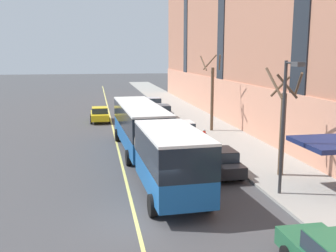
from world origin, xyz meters
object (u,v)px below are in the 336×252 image
(parked_car_black_3, at_px, (219,161))
(parked_car_white_4, at_px, (183,131))
(city_bus, at_px, (149,134))
(fire_hydrant, at_px, (204,134))
(street_tree_mid_block, at_px, (283,123))
(parked_car_silver_6, at_px, (154,104))
(taxi_cab, at_px, (100,114))
(street_lamp, at_px, (286,114))
(parked_car_darkgray_2, at_px, (162,112))
(street_tree_far_uptown, at_px, (212,93))

(parked_car_black_3, xyz_separation_m, parked_car_white_4, (-0.00, 9.67, -0.00))
(city_bus, bearing_deg, parked_car_white_4, 61.57)
(fire_hydrant, bearing_deg, parked_car_white_4, 175.00)
(parked_car_white_4, xyz_separation_m, street_tree_mid_block, (3.28, -10.86, 2.39))
(parked_car_white_4, bearing_deg, parked_car_silver_6, 89.36)
(taxi_cab, bearing_deg, fire_hydrant, -50.88)
(parked_car_silver_6, xyz_separation_m, fire_hydrant, (1.55, -18.46, -0.29))
(parked_car_black_3, relative_size, street_tree_mid_block, 0.72)
(fire_hydrant, bearing_deg, city_bus, -128.97)
(city_bus, height_order, street_lamp, street_lamp)
(parked_car_white_4, height_order, taxi_cab, same)
(parked_car_white_4, height_order, parked_car_silver_6, same)
(parked_car_black_3, height_order, street_tree_mid_block, street_tree_mid_block)
(parked_car_darkgray_2, distance_m, parked_car_white_4, 10.97)
(street_tree_mid_block, bearing_deg, parked_car_silver_6, 96.01)
(parked_car_black_3, xyz_separation_m, street_tree_mid_block, (3.27, -1.19, 2.39))
(parked_car_black_3, distance_m, parked_car_silver_6, 27.98)
(parked_car_white_4, bearing_deg, parked_car_black_3, -89.99)
(fire_hydrant, bearing_deg, parked_car_black_3, -100.43)
(city_bus, bearing_deg, parked_car_darkgray_2, 77.82)
(taxi_cab, height_order, street_tree_far_uptown, street_tree_far_uptown)
(street_tree_far_uptown, bearing_deg, street_tree_mid_block, -89.93)
(parked_car_darkgray_2, bearing_deg, street_tree_far_uptown, -68.55)
(parked_car_black_3, relative_size, fire_hydrant, 6.14)
(taxi_cab, xyz_separation_m, street_lamp, (8.53, -24.13, 3.40))
(parked_car_black_3, distance_m, fire_hydrant, 9.68)
(parked_car_silver_6, relative_size, street_tree_mid_block, 0.74)
(street_tree_far_uptown, bearing_deg, parked_car_darkgray_2, 111.45)
(street_tree_mid_block, height_order, street_lamp, street_lamp)
(parked_car_silver_6, relative_size, street_tree_far_uptown, 0.66)
(parked_car_darkgray_2, relative_size, fire_hydrant, 6.63)
(parked_car_black_3, height_order, fire_hydrant, parked_car_black_3)
(taxi_cab, height_order, street_tree_mid_block, street_tree_mid_block)
(parked_car_darkgray_2, bearing_deg, street_tree_mid_block, -81.67)
(parked_car_darkgray_2, bearing_deg, parked_car_silver_6, 89.02)
(street_tree_far_uptown, xyz_separation_m, fire_hydrant, (-1.50, -3.03, -3.04))
(city_bus, relative_size, parked_car_white_4, 4.02)
(parked_car_darkgray_2, height_order, street_lamp, street_lamp)
(parked_car_darkgray_2, xyz_separation_m, street_tree_mid_block, (3.20, -21.83, 2.39))
(street_lamp, bearing_deg, fire_hydrant, 90.42)
(parked_car_black_3, distance_m, parked_car_white_4, 9.67)
(street_tree_mid_block, bearing_deg, city_bus, 151.52)
(street_tree_mid_block, xyz_separation_m, street_lamp, (-1.42, -3.06, 1.01))
(parked_car_black_3, bearing_deg, parked_car_white_4, 90.01)
(fire_hydrant, bearing_deg, street_tree_far_uptown, 63.62)
(parked_car_darkgray_2, bearing_deg, parked_car_black_3, -90.22)
(parked_car_darkgray_2, height_order, parked_car_white_4, same)
(taxi_cab, relative_size, fire_hydrant, 5.89)
(city_bus, height_order, taxi_cab, city_bus)
(parked_car_silver_6, height_order, street_tree_mid_block, street_tree_mid_block)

